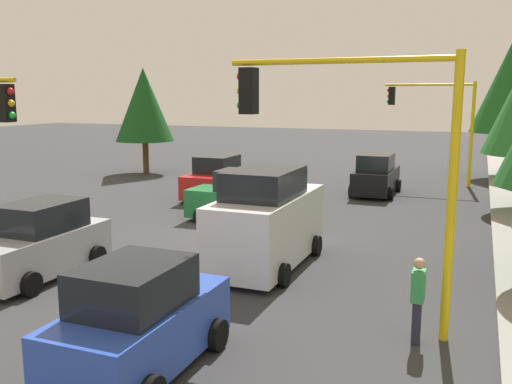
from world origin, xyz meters
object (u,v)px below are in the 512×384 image
object	(u,v)px
delivery_van_white	(267,221)
traffic_signal_far_left	(436,112)
car_silver	(39,243)
car_red	(216,179)
car_blue	(140,321)
pedestrian_crossing	(418,298)
traffic_signal_near_left	(357,137)
car_green	(243,199)
car_black	(376,176)
tree_opposite_side	(144,105)

from	to	relation	value
delivery_van_white	traffic_signal_far_left	bearing A→B (deg)	169.59
car_silver	car_red	distance (m)	11.93
traffic_signal_far_left	delivery_van_white	distance (m)	17.29
car_blue	pedestrian_crossing	xyz separation A→B (m)	(-2.92, 4.33, 0.01)
traffic_signal_far_left	traffic_signal_near_left	xyz separation A→B (m)	(20.00, 0.02, 0.09)
traffic_signal_far_left	car_red	world-z (taller)	traffic_signal_far_left
delivery_van_white	car_green	world-z (taller)	delivery_van_white
traffic_signal_near_left	pedestrian_crossing	distance (m)	3.32
car_blue	car_silver	bearing A→B (deg)	-122.20
car_blue	traffic_signal_near_left	bearing A→B (deg)	137.35
car_green	car_silver	bearing A→B (deg)	-17.44
traffic_signal_far_left	car_red	size ratio (longest dim) A/B	1.43
car_silver	car_black	size ratio (longest dim) A/B	1.01
car_green	delivery_van_white	bearing A→B (deg)	30.10
delivery_van_white	car_black	xyz separation A→B (m)	(-12.63, 0.81, -0.39)
car_blue	traffic_signal_far_left	bearing A→B (deg)	172.69
traffic_signal_near_left	car_silver	xyz separation A→B (m)	(-0.12, -8.38, -3.04)
car_silver	car_red	xyz separation A→B (m)	(-11.91, -0.63, -0.00)
car_green	traffic_signal_near_left	bearing A→B (deg)	36.43
car_green	car_blue	world-z (taller)	same
car_blue	car_black	size ratio (longest dim) A/B	0.93
car_red	pedestrian_crossing	bearing A→B (deg)	39.87
car_green	traffic_signal_far_left	bearing A→B (deg)	153.88
car_red	car_green	bearing A→B (deg)	37.57
traffic_signal_far_left	tree_opposite_side	size ratio (longest dim) A/B	0.85
car_silver	car_blue	bearing A→B (deg)	57.80
car_blue	car_black	bearing A→B (deg)	177.88
delivery_van_white	car_green	bearing A→B (deg)	-149.90
traffic_signal_far_left	pedestrian_crossing	xyz separation A→B (m)	(20.34, 1.35, -2.94)
tree_opposite_side	car_green	bearing A→B (deg)	47.14
car_red	car_black	distance (m)	7.70
traffic_signal_far_left	car_red	xyz separation A→B (m)	(7.97, -8.98, -2.95)
traffic_signal_near_left	pedestrian_crossing	world-z (taller)	traffic_signal_near_left
car_blue	tree_opposite_side	bearing A→B (deg)	-147.26
traffic_signal_far_left	pedestrian_crossing	bearing A→B (deg)	3.79
car_green	car_red	xyz separation A→B (m)	(-4.03, -3.10, -0.00)
delivery_van_white	car_blue	bearing A→B (deg)	0.93
car_silver	car_black	xyz separation A→B (m)	(-15.69, 6.08, -0.00)
traffic_signal_far_left	car_green	size ratio (longest dim) A/B	1.33
traffic_signal_far_left	car_black	distance (m)	5.61
traffic_signal_near_left	car_green	bearing A→B (deg)	-143.57
car_green	pedestrian_crossing	distance (m)	11.04
tree_opposite_side	pedestrian_crossing	distance (m)	25.90
tree_opposite_side	pedestrian_crossing	bearing A→B (deg)	44.47
tree_opposite_side	pedestrian_crossing	xyz separation A→B (m)	(18.34, 18.01, -3.24)
traffic_signal_far_left	tree_opposite_side	distance (m)	16.78
traffic_signal_near_left	pedestrian_crossing	size ratio (longest dim) A/B	3.27
delivery_van_white	car_red	world-z (taller)	delivery_van_white
delivery_van_white	pedestrian_crossing	xyz separation A→B (m)	(3.52, 4.44, -0.37)
car_red	pedestrian_crossing	size ratio (longest dim) A/B	2.22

